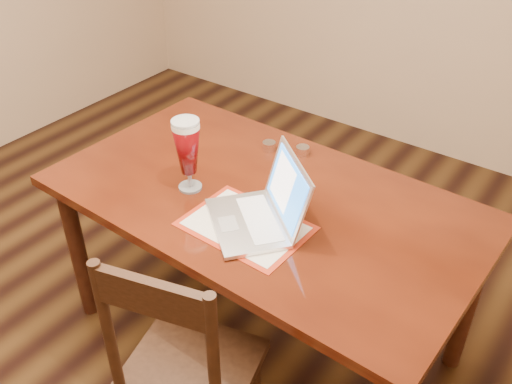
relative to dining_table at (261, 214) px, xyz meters
The scene contains 3 objects.
ground 0.89m from the dining_table, 136.50° to the right, with size 5.00×5.00×0.00m, color black.
dining_table is the anchor object (origin of this frame).
dining_chair 0.70m from the dining_table, 78.22° to the right, with size 0.54×0.53×1.06m.
Camera 1 is at (1.45, -1.18, 2.15)m, focal length 40.00 mm.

